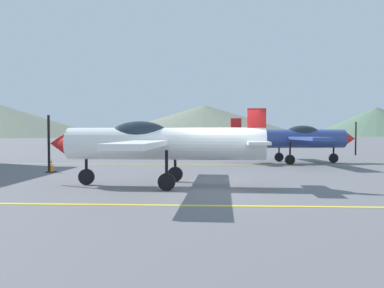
% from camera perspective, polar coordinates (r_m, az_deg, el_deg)
% --- Properties ---
extents(ground_plane, '(400.00, 400.00, 0.00)m').
position_cam_1_polar(ground_plane, '(12.57, 4.32, -6.37)').
color(ground_plane, slate).
extents(apron_line_near, '(80.00, 0.16, 0.01)m').
position_cam_1_polar(apron_line_near, '(9.47, 4.78, -9.07)').
color(apron_line_near, yellow).
rests_on(apron_line_near, ground_plane).
extents(apron_line_far, '(80.00, 0.16, 0.01)m').
position_cam_1_polar(apron_line_far, '(21.04, 3.77, -3.04)').
color(apron_line_far, yellow).
rests_on(apron_line_far, ground_plane).
extents(airplane_near, '(7.35, 8.48, 2.54)m').
position_cam_1_polar(airplane_near, '(12.85, -5.19, 0.22)').
color(airplane_near, white).
rests_on(airplane_near, ground_plane).
extents(airplane_mid, '(7.42, 8.51, 2.54)m').
position_cam_1_polar(airplane_mid, '(22.78, 14.59, 0.88)').
color(airplane_mid, '#33478C').
rests_on(airplane_mid, ground_plane).
extents(traffic_cone_side, '(0.36, 0.36, 0.59)m').
position_cam_1_polar(traffic_cone_side, '(18.15, -20.03, -3.03)').
color(traffic_cone_side, black).
rests_on(traffic_cone_side, ground_plane).
extents(hill_centerleft, '(83.66, 83.66, 12.89)m').
position_cam_1_polar(hill_centerleft, '(162.33, 1.82, 3.49)').
color(hill_centerleft, slate).
rests_on(hill_centerleft, ground_plane).
extents(hill_centerright, '(52.82, 52.82, 11.75)m').
position_cam_1_polar(hill_centerright, '(174.79, 25.51, 3.01)').
color(hill_centerright, '#4C6651').
rests_on(hill_centerright, ground_plane).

